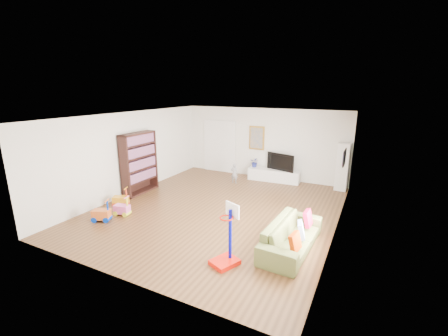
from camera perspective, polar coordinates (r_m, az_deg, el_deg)
The scene contains 25 objects.
floor at distance 8.85m, azimuth -1.19°, elevation -7.81°, with size 6.50×7.50×0.00m, color brown.
ceiling at distance 8.20m, azimuth -1.29°, elevation 9.88°, with size 6.50×7.50×0.00m, color white.
wall_back at distance 11.79m, azimuth 7.44°, elevation 4.68°, with size 6.50×0.00×2.70m, color silver.
wall_front at distance 5.57m, azimuth -19.96°, elevation -7.82°, with size 6.50×0.00×2.70m, color silver.
wall_left at distance 10.33m, azimuth -17.36°, elevation 2.67°, with size 0.00×7.50×2.70m, color silver.
wall_right at distance 7.51m, azimuth 21.21°, elevation -2.13°, with size 0.00×7.50×2.70m, color silver.
navy_accent at distance 8.75m, azimuth 22.45°, elevation 3.45°, with size 0.01×3.20×1.70m, color black.
olive_wainscot at distance 9.09m, azimuth 21.61°, elevation -4.90°, with size 0.01×3.20×1.00m, color brown.
doorway at distance 12.56m, azimuth -0.87°, elevation 4.04°, with size 1.45×0.06×2.10m, color white.
painting_back at distance 11.80m, azimuth 6.26°, elevation 5.72°, with size 0.62×0.06×0.92m, color gold.
artwork_right at distance 9.01m, azimuth 21.96°, elevation 1.85°, with size 0.04×0.56×0.46m, color #7F3F8C.
media_console at distance 11.54m, azimuth 9.47°, elevation -1.36°, with size 1.94×0.48×0.45m, color white.
tall_cabinet at distance 11.01m, azimuth 21.67°, elevation 0.21°, with size 0.38×0.38×1.65m, color white.
bookshelf at distance 10.32m, azimuth -15.84°, elevation 0.88°, with size 0.36×1.39×2.04m, color black.
sofa at distance 6.86m, azimuth 12.77°, elevation -12.41°, with size 2.15×0.84×0.63m, color #5E6834.
basketball_hoop at distance 6.00m, azimuth 0.12°, elevation -12.74°, with size 0.44×0.53×1.27m, color red.
ride_on_yellow at distance 9.46m, azimuth -19.13°, elevation -5.26°, with size 0.43×0.27×0.58m, color orange.
ride_on_orange at distance 8.62m, azimuth -22.40°, elevation -7.51°, with size 0.44×0.28×0.59m, color #CE5E23.
ride_on_pink at distance 8.82m, azimuth -18.91°, elevation -6.82°, with size 0.41×0.25×0.55m, color pink.
child at distance 11.10m, azimuth 1.97°, elevation -1.03°, with size 0.27×0.18×0.74m, color gray.
tv at distance 11.39m, azimuth 10.98°, elevation 1.22°, with size 1.12×0.15×0.65m, color black.
vase_plant at distance 11.69m, azimuth 5.91°, elevation 1.11°, with size 0.35×0.30×0.38m, color navy.
pillow_left at distance 6.22m, azimuth 13.39°, elevation -13.55°, with size 0.09×0.35×0.35m, color #A82D00.
pillow_center at distance 6.73m, azimuth 14.51°, elevation -11.36°, with size 0.09×0.35×0.35m, color silver.
pillow_right at distance 7.32m, azimuth 15.70°, elevation -9.21°, with size 0.10×0.36×0.36m, color #AF0936.
Camera 1 is at (3.87, -7.19, 3.42)m, focal length 24.00 mm.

